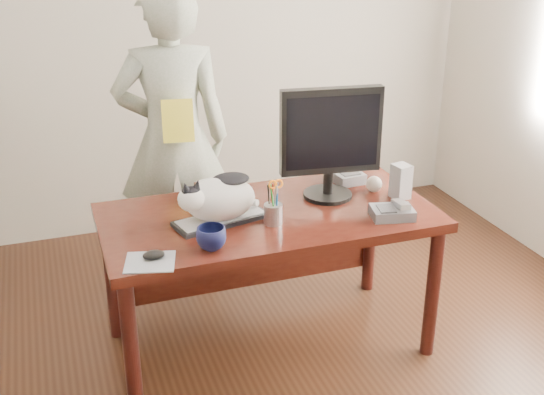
{
  "coord_description": "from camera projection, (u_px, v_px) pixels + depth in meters",
  "views": [
    {
      "loc": [
        -0.97,
        -2.23,
        2.11
      ],
      "look_at": [
        0.0,
        0.55,
        0.85
      ],
      "focal_mm": 45.0,
      "sensor_mm": 36.0,
      "label": 1
    }
  ],
  "objects": [
    {
      "name": "person",
      "position": [
        173.0,
        140.0,
        3.86
      ],
      "size": [
        0.71,
        0.53,
        1.78
      ],
      "primitive_type": "imported",
      "rotation": [
        0.0,
        0.0,
        2.98
      ],
      "color": "beige",
      "rests_on": "ground"
    },
    {
      "name": "baseball",
      "position": [
        374.0,
        184.0,
        3.51
      ],
      "size": [
        0.08,
        0.08,
        0.08
      ],
      "rotation": [
        0.0,
        0.0,
        -0.42
      ],
      "color": "white",
      "rests_on": "desk"
    },
    {
      "name": "pen_cup",
      "position": [
        273.0,
        212.0,
        3.14
      ],
      "size": [
        0.09,
        0.09,
        0.22
      ],
      "rotation": [
        0.0,
        0.0,
        0.07
      ],
      "color": "#939398",
      "rests_on": "desk"
    },
    {
      "name": "cat",
      "position": [
        218.0,
        198.0,
        3.13
      ],
      "size": [
        0.43,
        0.29,
        0.24
      ],
      "rotation": [
        0.0,
        0.0,
        0.24
      ],
      "color": "white",
      "rests_on": "keyboard"
    },
    {
      "name": "speaker",
      "position": [
        401.0,
        181.0,
        3.42
      ],
      "size": [
        0.09,
        0.1,
        0.18
      ],
      "rotation": [
        0.0,
        0.0,
        0.17
      ],
      "color": "gray",
      "rests_on": "desk"
    },
    {
      "name": "mousepad",
      "position": [
        150.0,
        262.0,
        2.82
      ],
      "size": [
        0.24,
        0.23,
        0.0
      ],
      "rotation": [
        0.0,
        0.0,
        -0.25
      ],
      "color": "#9DA1A8",
      "rests_on": "desk"
    },
    {
      "name": "desk",
      "position": [
        264.0,
        233.0,
        3.4
      ],
      "size": [
        1.6,
        0.8,
        0.75
      ],
      "color": "black",
      "rests_on": "ground"
    },
    {
      "name": "mouse",
      "position": [
        154.0,
        255.0,
        2.83
      ],
      "size": [
        0.1,
        0.08,
        0.04
      ],
      "rotation": [
        0.0,
        0.0,
        -0.25
      ],
      "color": "black",
      "rests_on": "mousepad"
    },
    {
      "name": "room",
      "position": [
        321.0,
        129.0,
        2.52
      ],
      "size": [
        4.5,
        4.5,
        4.5
      ],
      "color": "black",
      "rests_on": "ground"
    },
    {
      "name": "phone",
      "position": [
        393.0,
        211.0,
        3.22
      ],
      "size": [
        0.22,
        0.18,
        0.09
      ],
      "rotation": [
        0.0,
        0.0,
        -0.21
      ],
      "color": "#5C5B60",
      "rests_on": "desk"
    },
    {
      "name": "calculator",
      "position": [
        346.0,
        176.0,
        3.65
      ],
      "size": [
        0.16,
        0.21,
        0.06
      ],
      "rotation": [
        0.0,
        0.0,
        0.08
      ],
      "color": "#5C5B60",
      "rests_on": "desk"
    },
    {
      "name": "book_stack",
      "position": [
        218.0,
        190.0,
        3.45
      ],
      "size": [
        0.27,
        0.23,
        0.09
      ],
      "rotation": [
        0.0,
        0.0,
        0.22
      ],
      "color": "#4C1419",
      "rests_on": "desk"
    },
    {
      "name": "coffee_mug",
      "position": [
        211.0,
        238.0,
        2.91
      ],
      "size": [
        0.17,
        0.17,
        0.1
      ],
      "primitive_type": "imported",
      "rotation": [
        0.0,
        0.0,
        1.13
      ],
      "color": "#0C1033",
      "rests_on": "desk"
    },
    {
      "name": "keyboard",
      "position": [
        221.0,
        219.0,
        3.18
      ],
      "size": [
        0.47,
        0.26,
        0.03
      ],
      "rotation": [
        0.0,
        0.0,
        0.24
      ],
      "color": "black",
      "rests_on": "desk"
    },
    {
      "name": "monitor",
      "position": [
        331.0,
        138.0,
        3.32
      ],
      "size": [
        0.51,
        0.28,
        0.57
      ],
      "rotation": [
        0.0,
        0.0,
        -0.13
      ],
      "color": "black",
      "rests_on": "desk"
    },
    {
      "name": "held_book",
      "position": [
        178.0,
        121.0,
        3.65
      ],
      "size": [
        0.18,
        0.13,
        0.23
      ],
      "rotation": [
        0.0,
        0.0,
        -0.16
      ],
      "color": "gold",
      "rests_on": "person"
    }
  ]
}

